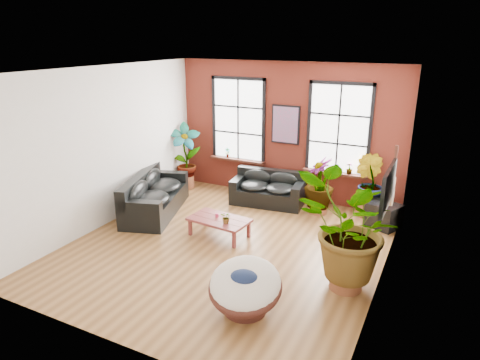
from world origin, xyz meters
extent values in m
cube|color=brown|center=(0.00, 0.00, -0.01)|extent=(6.00, 6.50, 0.02)
cube|color=white|center=(0.00, 0.00, 3.51)|extent=(6.00, 6.50, 0.02)
cube|color=#571B14|center=(0.00, 3.26, 1.75)|extent=(6.00, 0.02, 3.50)
cube|color=silver|center=(0.00, -3.26, 1.75)|extent=(6.00, 0.02, 3.50)
cube|color=silver|center=(-3.01, 0.00, 1.75)|extent=(0.02, 6.50, 3.50)
cube|color=silver|center=(3.01, 0.00, 1.75)|extent=(0.02, 6.50, 3.50)
cube|color=white|center=(-1.35, 3.20, 1.95)|extent=(1.40, 0.02, 2.10)
cube|color=#34150E|center=(-1.35, 3.13, 0.87)|extent=(1.60, 0.22, 0.06)
cube|color=white|center=(1.35, 3.20, 1.95)|extent=(1.40, 0.02, 2.10)
cube|color=#34150E|center=(1.35, 3.13, 0.87)|extent=(1.60, 0.22, 0.06)
cube|color=black|center=(-0.18, 2.54, 0.20)|extent=(1.90, 1.09, 0.41)
cube|color=black|center=(-0.22, 2.87, 0.62)|extent=(1.81, 0.43, 0.42)
cube|color=black|center=(-0.97, 2.44, 0.52)|extent=(0.32, 0.90, 0.21)
cube|color=black|center=(0.61, 2.64, 0.52)|extent=(0.32, 0.90, 0.21)
ellipsoid|color=black|center=(-0.52, 2.45, 0.47)|extent=(0.84, 0.82, 0.23)
ellipsoid|color=black|center=(-0.55, 2.70, 0.62)|extent=(0.78, 0.32, 0.40)
ellipsoid|color=black|center=(0.17, 2.53, 0.47)|extent=(0.84, 0.82, 0.23)
ellipsoid|color=black|center=(0.14, 2.78, 0.62)|extent=(0.78, 0.32, 0.40)
cube|color=black|center=(-2.38, 0.80, 0.23)|extent=(1.69, 2.56, 0.46)
cube|color=black|center=(-2.73, 0.69, 0.70)|extent=(0.97, 2.32, 0.47)
cube|color=black|center=(-2.04, -0.21, 0.58)|extent=(1.02, 0.54, 0.24)
cube|color=black|center=(-2.71, 1.81, 0.58)|extent=(1.02, 0.54, 0.24)
ellipsoid|color=black|center=(-2.17, 0.37, 0.53)|extent=(1.12, 1.25, 0.26)
ellipsoid|color=black|center=(-2.45, 0.28, 0.70)|extent=(0.58, 1.07, 0.45)
ellipsoid|color=black|center=(-2.47, 1.27, 0.53)|extent=(1.12, 1.25, 0.26)
ellipsoid|color=black|center=(-2.74, 1.18, 0.70)|extent=(0.58, 1.07, 0.45)
cube|color=maroon|center=(-0.37, 0.35, 0.38)|extent=(1.33, 0.84, 0.05)
cube|color=#34150E|center=(-0.38, 0.23, 0.41)|extent=(1.26, 0.13, 0.00)
cube|color=#34150E|center=(-0.36, 0.47, 0.41)|extent=(1.26, 0.13, 0.00)
cube|color=maroon|center=(-0.95, 0.11, 0.18)|extent=(0.07, 0.07, 0.35)
cube|color=maroon|center=(0.16, 0.01, 0.18)|extent=(0.07, 0.07, 0.35)
cube|color=maroon|center=(-0.90, 0.69, 0.18)|extent=(0.07, 0.07, 0.35)
cube|color=maroon|center=(0.22, 0.58, 0.18)|extent=(0.07, 0.07, 0.35)
cylinder|color=#C43157|center=(-0.45, 0.40, 0.45)|extent=(0.08, 0.08, 0.08)
cylinder|color=#4B221A|center=(1.28, -1.78, 0.13)|extent=(0.78, 0.78, 0.26)
torus|color=#4B221A|center=(1.28, -1.78, 0.44)|extent=(1.35, 1.35, 0.52)
ellipsoid|color=silver|center=(1.28, -1.78, 0.50)|extent=(1.32, 1.37, 0.70)
ellipsoid|color=#142041|center=(1.29, -1.83, 0.64)|extent=(0.50, 0.44, 0.20)
cube|color=black|center=(0.00, 3.19, 1.95)|extent=(0.74, 0.04, 0.98)
cube|color=#0C7F8C|center=(0.00, 3.16, 1.95)|extent=(0.66, 0.02, 0.90)
cube|color=black|center=(2.95, 0.30, 1.65)|extent=(0.06, 1.25, 0.72)
cube|color=black|center=(2.92, 0.30, 1.65)|extent=(0.01, 1.15, 0.62)
cylinder|color=#B27F4C|center=(2.90, 1.35, 1.13)|extent=(0.09, 0.38, 0.38)
cylinder|color=#B27F4C|center=(2.90, 1.35, 1.38)|extent=(0.09, 0.30, 0.30)
cylinder|color=black|center=(2.90, 1.35, 1.13)|extent=(0.09, 0.11, 0.11)
cube|color=#34150E|center=(2.90, 1.35, 1.75)|extent=(0.04, 0.05, 0.55)
cube|color=#34150E|center=(2.90, 1.35, 2.07)|extent=(0.06, 0.06, 0.14)
cube|color=black|center=(2.69, 2.40, 0.28)|extent=(0.83, 0.78, 0.55)
cylinder|color=brown|center=(-2.74, 2.63, 0.18)|extent=(0.49, 0.49, 0.36)
cylinder|color=brown|center=(2.25, 2.93, 0.20)|extent=(0.56, 0.56, 0.40)
cylinder|color=brown|center=(2.53, -0.44, 0.20)|extent=(0.69, 0.69, 0.41)
cylinder|color=brown|center=(1.14, 2.54, 0.17)|extent=(0.60, 0.60, 0.33)
imported|color=#163F10|center=(-2.71, 2.64, 1.00)|extent=(1.08, 1.03, 1.70)
imported|color=#163F10|center=(2.21, 2.93, 0.82)|extent=(0.94, 0.90, 1.33)
imported|color=#163F10|center=(2.50, -0.43, 1.07)|extent=(2.17, 2.17, 1.83)
imported|color=#163F10|center=(1.14, 2.54, 0.76)|extent=(0.93, 0.93, 1.24)
imported|color=#163F10|center=(-0.12, 0.21, 0.53)|extent=(0.26, 0.24, 0.26)
imported|color=#163F10|center=(-1.65, 3.13, 1.04)|extent=(0.17, 0.17, 0.27)
imported|color=#163F10|center=(1.70, 3.13, 1.04)|extent=(0.19, 0.19, 0.27)
camera|label=1|loc=(3.74, -6.90, 4.08)|focal=32.00mm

